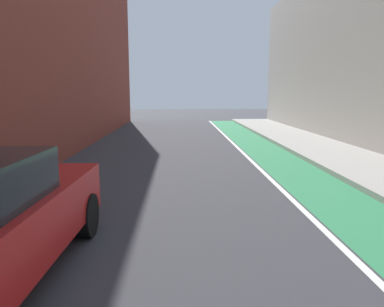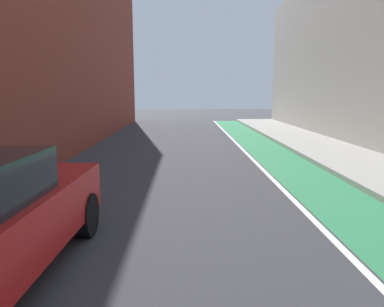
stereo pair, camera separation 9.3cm
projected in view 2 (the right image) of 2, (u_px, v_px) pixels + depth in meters
ground_plane at (195, 192)px, 8.17m from camera, size 80.60×80.60×0.00m
bike_lane_paint at (298, 172)px, 10.20m from camera, size 1.60×36.64×0.00m
lane_divider_stripe at (266, 172)px, 10.18m from camera, size 0.12×36.64×0.00m
sidewalk_right at (376, 169)px, 10.23m from camera, size 2.69×36.64×0.14m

